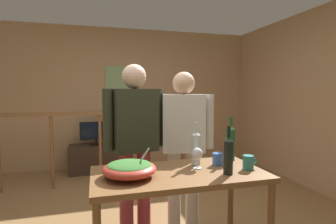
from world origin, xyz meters
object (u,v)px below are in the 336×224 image
Objects in this scene: stair_railing at (114,136)px; wine_glass at (197,154)px; person_standing_left at (135,136)px; wine_bottle_green at (230,142)px; mug_teal at (248,162)px; flat_screen_tv at (96,131)px; wine_bottle_clear at (196,147)px; framed_picture at (117,79)px; wine_bottle_dark at (228,155)px; salad_bowl at (129,168)px; serving_table at (179,183)px; person_standing_right at (183,137)px; mug_blue at (218,159)px; tv_console at (97,158)px.

stair_railing is 20.84× the size of wine_glass.
wine_glass is 0.10× the size of person_standing_left.
wine_bottle_green is 3.22× the size of mug_teal.
flat_screen_tv is 2.74m from wine_bottle_clear.
framed_picture reaches higher than wine_bottle_green.
framed_picture is 1.30× the size of wine_bottle_dark.
flat_screen_tv is 1.38× the size of salad_bowl.
framed_picture reaches higher than serving_table.
wine_bottle_dark is (0.33, -0.15, 0.24)m from serving_table.
person_standing_right reaches higher than wine_bottle_green.
wine_bottle_green is (1.12, -2.57, 0.24)m from flat_screen_tv.
stair_railing is 27.67× the size of mug_blue.
wine_bottle_green reaches higher than wine_glass.
serving_table is 0.43m from wine_bottle_dark.
person_standing_left is at bearing 125.48° from wine_glass.
wine_bottle_green reaches higher than serving_table.
framed_picture is at bearing 96.64° from wine_glass.
stair_railing reaches higher than salad_bowl.
flat_screen_tv is 2.32m from person_standing_right.
tv_console is 0.57× the size of person_standing_right.
person_standing_right is at bearing 125.16° from wine_bottle_green.
wine_glass is (0.16, 0.04, 0.20)m from serving_table.
tv_console is at bearing 94.45° from salad_bowl.
serving_table is 0.69m from person_standing_right.
person_standing_right is (0.61, 0.63, 0.08)m from salad_bowl.
salad_bowl is at bearing -171.69° from mug_blue.
wine_bottle_clear is 0.91× the size of wine_bottle_green.
salad_bowl is 0.91m from mug_teal.
stair_railing is at bearing 113.97° from wine_bottle_green.
mug_teal is (0.17, -0.17, 0.01)m from mug_blue.
tv_console is 1.72× the size of flat_screen_tv.
wine_bottle_dark is at bearing 110.67° from person_standing_right.
mug_blue is (0.95, -2.68, 0.13)m from flat_screen_tv.
flat_screen_tv is at bearing 107.45° from wine_bottle_dark.
wine_bottle_dark is 0.22× the size of person_standing_right.
mug_teal is (0.34, -0.24, -0.09)m from wine_bottle_clear.
wine_glass is at bearing 161.15° from mug_teal.
wine_bottle_green is 0.88m from person_standing_left.
framed_picture is 3.72× the size of mug_blue.
wine_bottle_clear reaches higher than serving_table.
person_standing_right is at bearing -69.47° from stair_railing.
salad_bowl is at bearing -176.13° from serving_table.
serving_table is (0.59, -2.76, -0.01)m from flat_screen_tv.
mug_teal is (0.91, -0.07, -0.01)m from salad_bowl.
wine_bottle_dark is (0.70, -0.13, 0.08)m from salad_bowl.
serving_table is at bearing -81.19° from stair_railing.
salad_bowl is 3.19× the size of mug_teal.
person_standing_right reaches higher than wine_glass.
flat_screen_tv is at bearing 109.58° from mug_blue.
flat_screen_tv is at bearing 106.73° from wine_bottle_clear.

